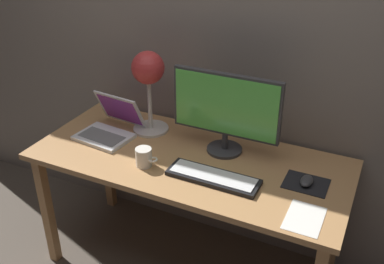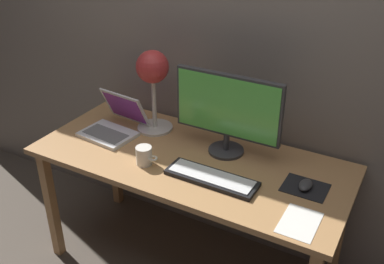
% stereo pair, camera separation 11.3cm
% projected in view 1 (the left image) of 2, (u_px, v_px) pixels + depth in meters
% --- Properties ---
extents(back_wall, '(4.80, 0.06, 2.60)m').
position_uv_depth(back_wall, '(222.00, 28.00, 2.29)').
color(back_wall, gray).
rests_on(back_wall, ground).
extents(desk, '(1.60, 0.70, 0.74)m').
position_uv_depth(desk, '(189.00, 170.00, 2.28)').
color(desk, tan).
rests_on(desk, ground).
extents(monitor, '(0.56, 0.18, 0.42)m').
position_uv_depth(monitor, '(226.00, 109.00, 2.19)').
color(monitor, '#38383A').
rests_on(monitor, desk).
extents(keyboard_main, '(0.44, 0.14, 0.03)m').
position_uv_depth(keyboard_main, '(213.00, 177.00, 2.07)').
color(keyboard_main, black).
rests_on(keyboard_main, desk).
extents(laptop, '(0.32, 0.33, 0.21)m').
position_uv_depth(laptop, '(112.00, 124.00, 2.44)').
color(laptop, silver).
rests_on(laptop, desk).
extents(desk_lamp, '(0.20, 0.20, 0.46)m').
position_uv_depth(desk_lamp, '(148.00, 75.00, 2.34)').
color(desk_lamp, beige).
rests_on(desk_lamp, desk).
extents(mousepad, '(0.20, 0.16, 0.00)m').
position_uv_depth(mousepad, '(306.00, 184.00, 2.04)').
color(mousepad, black).
rests_on(mousepad, desk).
extents(mouse, '(0.06, 0.10, 0.03)m').
position_uv_depth(mouse, '(307.00, 181.00, 2.03)').
color(mouse, '#38383A').
rests_on(mouse, mousepad).
extents(coffee_mug, '(0.11, 0.08, 0.09)m').
position_uv_depth(coffee_mug, '(144.00, 157.00, 2.16)').
color(coffee_mug, white).
rests_on(coffee_mug, desk).
extents(paper_sheet_near_mouse, '(0.15, 0.21, 0.00)m').
position_uv_depth(paper_sheet_near_mouse, '(304.00, 218.00, 1.83)').
color(paper_sheet_near_mouse, white).
rests_on(paper_sheet_near_mouse, desk).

